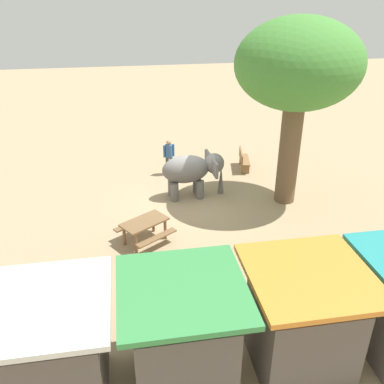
# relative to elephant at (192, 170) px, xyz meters

# --- Properties ---
(ground_plane) EXTENTS (60.00, 60.00, 0.00)m
(ground_plane) POSITION_rel_elephant_xyz_m (0.18, 0.47, -1.12)
(ground_plane) COLOR tan
(elephant) EXTENTS (2.53, 1.70, 1.75)m
(elephant) POSITION_rel_elephant_xyz_m (0.00, 0.00, 0.00)
(elephant) COLOR slate
(elephant) RESTS_ON ground_plane
(person_handler) EXTENTS (0.50, 0.32, 1.62)m
(person_handler) POSITION_rel_elephant_xyz_m (0.66, -2.24, -0.17)
(person_handler) COLOR #3F3833
(person_handler) RESTS_ON ground_plane
(shade_tree_main) EXTENTS (4.46, 4.08, 6.81)m
(shade_tree_main) POSITION_rel_elephant_xyz_m (-3.52, 0.96, 3.98)
(shade_tree_main) COLOR brown
(shade_tree_main) RESTS_ON ground_plane
(wooden_bench) EXTENTS (0.66, 1.45, 0.88)m
(wooden_bench) POSITION_rel_elephant_xyz_m (-2.75, -2.29, -0.65)
(wooden_bench) COLOR olive
(wooden_bench) RESTS_ON ground_plane
(picnic_table_near) EXTENTS (2.07, 2.06, 0.78)m
(picnic_table_near) POSITION_rel_elephant_xyz_m (2.09, 3.02, -0.53)
(picnic_table_near) COLOR brown
(picnic_table_near) RESTS_ON ground_plane
(market_stall_orange) EXTENTS (2.50, 2.50, 2.52)m
(market_stall_orange) POSITION_rel_elephant_xyz_m (-0.96, 8.55, 0.02)
(market_stall_orange) COLOR #59514C
(market_stall_orange) RESTS_ON ground_plane
(market_stall_green) EXTENTS (2.50, 2.50, 2.52)m
(market_stall_green) POSITION_rel_elephant_xyz_m (1.64, 8.55, 0.02)
(market_stall_green) COLOR #59514C
(market_stall_green) RESTS_ON ground_plane
(market_stall_white) EXTENTS (2.50, 2.50, 2.52)m
(market_stall_white) POSITION_rel_elephant_xyz_m (4.24, 8.55, 0.02)
(market_stall_white) COLOR #59514C
(market_stall_white) RESTS_ON ground_plane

